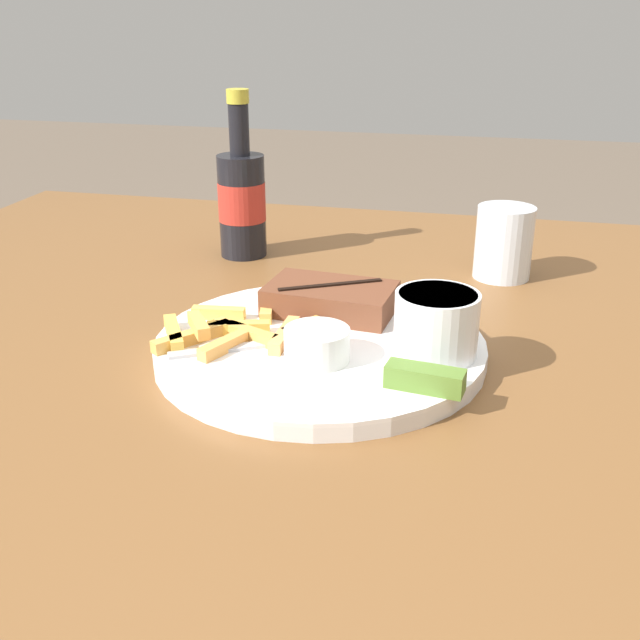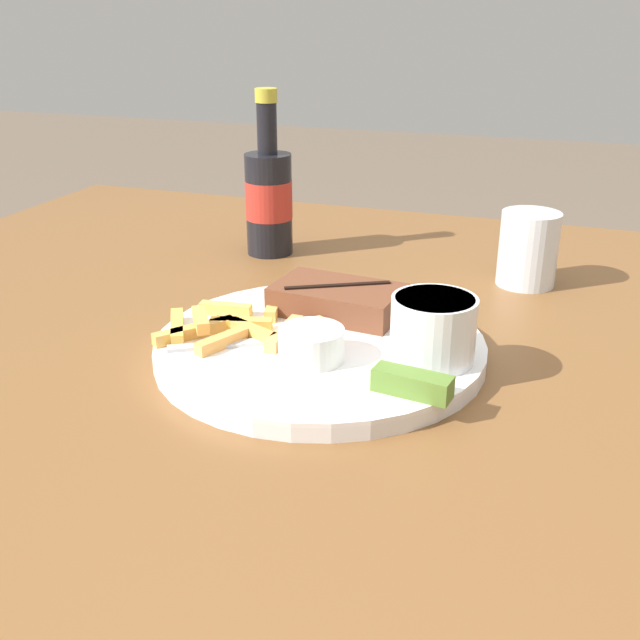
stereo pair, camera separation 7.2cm
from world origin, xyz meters
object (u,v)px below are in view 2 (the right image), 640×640
at_px(drinking_glass, 528,249).
at_px(dipping_sauce_cup, 311,343).
at_px(dinner_plate, 320,347).
at_px(coleslaw_cup, 433,326).
at_px(steak_portion, 338,299).
at_px(pickle_spear, 412,383).
at_px(fork_utensil, 232,344).
at_px(beer_bottle, 269,197).

bearing_deg(drinking_glass, dipping_sauce_cup, -116.75).
xyz_separation_m(dinner_plate, dipping_sauce_cup, (0.01, -0.05, 0.03)).
relative_size(coleslaw_cup, dipping_sauce_cup, 1.28).
xyz_separation_m(dinner_plate, steak_portion, (-0.01, 0.07, 0.02)).
bearing_deg(steak_portion, coleslaw_cup, -34.41).
relative_size(steak_portion, coleslaw_cup, 1.79).
bearing_deg(pickle_spear, drinking_glass, 80.33).
xyz_separation_m(fork_utensil, beer_bottle, (-0.10, 0.33, 0.06)).
height_order(coleslaw_cup, beer_bottle, beer_bottle).
bearing_deg(dipping_sauce_cup, dinner_plate, 99.69).
xyz_separation_m(coleslaw_cup, fork_utensil, (-0.19, -0.03, -0.03)).
bearing_deg(beer_bottle, drinking_glass, -2.15).
height_order(steak_portion, pickle_spear, steak_portion).
distance_m(fork_utensil, beer_bottle, 0.35).
distance_m(pickle_spear, beer_bottle, 0.47).
height_order(pickle_spear, beer_bottle, beer_bottle).
xyz_separation_m(pickle_spear, fork_utensil, (-0.18, 0.04, -0.01)).
xyz_separation_m(dipping_sauce_cup, pickle_spear, (0.10, -0.03, -0.01)).
distance_m(fork_utensil, drinking_glass, 0.40).
height_order(coleslaw_cup, dipping_sauce_cup, coleslaw_cup).
bearing_deg(fork_utensil, coleslaw_cup, -19.79).
height_order(dinner_plate, fork_utensil, fork_utensil).
bearing_deg(coleslaw_cup, dinner_plate, 175.29).
height_order(dipping_sauce_cup, drinking_glass, drinking_glass).
bearing_deg(dinner_plate, beer_bottle, 121.17).
bearing_deg(drinking_glass, beer_bottle, 177.85).
bearing_deg(dinner_plate, fork_utensil, -149.93).
relative_size(coleslaw_cup, pickle_spear, 1.12).
relative_size(fork_utensil, drinking_glass, 1.35).
relative_size(dinner_plate, drinking_glass, 3.55).
bearing_deg(pickle_spear, beer_bottle, 127.57).
bearing_deg(pickle_spear, steak_portion, 127.23).
relative_size(pickle_spear, fork_utensil, 0.57).
bearing_deg(pickle_spear, dipping_sauce_cup, 161.08).
height_order(dipping_sauce_cup, pickle_spear, dipping_sauce_cup).
distance_m(dinner_plate, steak_portion, 0.07).
relative_size(steak_portion, fork_utensil, 1.14).
relative_size(coleslaw_cup, beer_bottle, 0.35).
bearing_deg(fork_utensil, dinner_plate, 0.00).
bearing_deg(fork_utensil, beer_bottle, 76.90).
xyz_separation_m(steak_portion, drinking_glass, (0.18, 0.21, 0.01)).
xyz_separation_m(steak_portion, pickle_spear, (0.11, -0.15, -0.00)).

